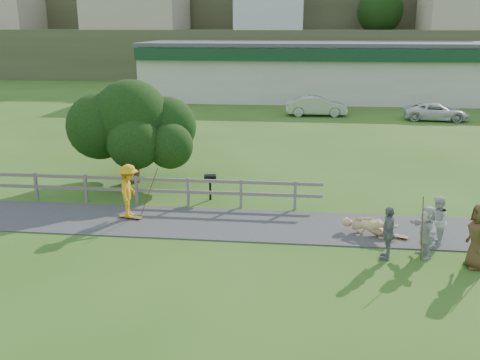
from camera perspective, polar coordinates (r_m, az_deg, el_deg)
The scene contains 19 objects.
ground at distance 16.96m, azimuth -1.11°, elevation -6.61°, with size 260.00×260.00×0.00m, color #345919.
path at distance 18.33m, azimuth -0.50°, elevation -4.74°, with size 34.00×3.00×0.04m, color #343436.
fence at distance 20.79m, azimuth -12.63°, elevation -0.55°, with size 15.05×0.10×1.10m.
strip_mall at distance 50.63m, azimuth 8.76°, elevation 11.50°, with size 32.50×10.75×5.10m.
skater_rider at distance 18.94m, azimuth -11.74°, elevation -1.44°, with size 1.22×0.70×1.88m, color gold.
skater_fallen at distance 17.79m, azimuth 13.61°, elevation -4.83°, with size 1.79×0.43×0.65m, color #D9B578.
spectator_a at distance 17.48m, azimuth 20.27°, elevation -4.18°, with size 0.76×0.60×1.57m, color silver.
spectator_b at distance 16.08m, azimuth 15.52°, elevation -5.46°, with size 0.94×0.39×1.60m, color slate.
spectator_c at distance 16.30m, azimuth 24.09°, elevation -5.51°, with size 0.92×0.60×1.88m, color brown.
spectator_d at distance 16.58m, azimuth 19.24°, elevation -5.20°, with size 1.45×0.46×1.56m, color silver.
car_silver at distance 40.82m, azimuth 8.14°, elevation 7.84°, with size 1.58×4.52×1.49m, color #B1B5B9.
car_white at distance 40.89m, azimuth 20.19°, elevation 6.85°, with size 2.07×4.49×1.25m, color silver.
tree at distance 23.32m, azimuth -11.39°, elevation 3.83°, with size 5.29×5.29×3.41m, color black, non-canonical shape.
bbq at distance 20.79m, azimuth -3.20°, elevation -0.81°, with size 0.46×0.35×1.00m, color black, non-canonical shape.
longboard_rider at distance 19.23m, azimuth -11.59°, elevation -3.99°, with size 0.85×0.21×0.09m, color brown, non-canonical shape.
longboard_fallen at distance 17.92m, azimuth 16.14°, elevation -5.82°, with size 0.87×0.21×0.10m, color brown, non-canonical shape.
helmet at distance 18.27m, azimuth 15.32°, elevation -4.98°, with size 0.31×0.31×0.31m, color red.
pole_rider at distance 19.13m, azimuth -9.67°, elevation -1.10°, with size 0.03×0.03×1.92m, color brown.
pole_spec_left at distance 16.19m, azimuth 18.85°, elevation -4.95°, with size 0.03×0.03×1.94m, color brown.
Camera 1 is at (2.07, -15.50, 6.58)m, focal length 40.00 mm.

